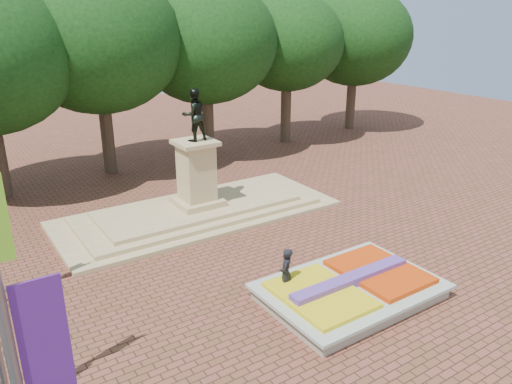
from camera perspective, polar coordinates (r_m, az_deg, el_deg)
ground at (r=19.56m, az=4.39°, el=-10.23°), size 90.00×90.00×0.00m
flower_bed at (r=18.69m, az=10.78°, el=-10.80°), size 6.30×4.30×0.91m
monument at (r=25.32m, az=-6.69°, el=-0.78°), size 14.00×6.00×6.40m
tree_row_back at (r=33.89m, az=-11.48°, el=14.38°), size 44.80×8.80×10.43m
pedestrian at (r=18.21m, az=3.44°, el=-9.24°), size 0.81×0.81×1.90m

